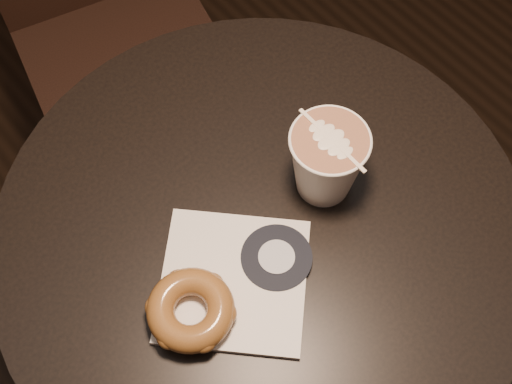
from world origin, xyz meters
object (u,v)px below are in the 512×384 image
Objects in this scene: cafe_table at (261,282)px; doughnut at (191,310)px; pastry_bag at (234,281)px; latte_cup at (326,163)px.

cafe_table is 7.13× the size of doughnut.
cafe_table is 0.27m from doughnut.
cafe_table is 0.22m from pastry_bag.
doughnut reaches higher than pastry_bag.
doughnut is (-0.14, -0.04, 0.22)m from cafe_table.
latte_cup reaches higher than pastry_bag.
pastry_bag is 1.69× the size of doughnut.
cafe_table is 6.69× the size of latte_cup.
doughnut is (-0.07, -0.00, 0.02)m from pastry_bag.
doughnut is at bearing -165.26° from cafe_table.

